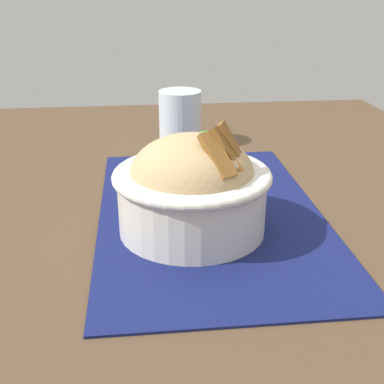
{
  "coord_description": "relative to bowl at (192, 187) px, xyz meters",
  "views": [
    {
      "loc": [
        -0.62,
        0.11,
        1.01
      ],
      "look_at": [
        -0.07,
        0.04,
        0.77
      ],
      "focal_mm": 47.44,
      "sensor_mm": 36.0,
      "label": 1
    }
  ],
  "objects": [
    {
      "name": "bowl",
      "position": [
        0.0,
        0.0,
        0.0
      ],
      "size": [
        0.21,
        0.21,
        0.14
      ],
      "color": "silver",
      "rests_on": "placemat"
    },
    {
      "name": "drinking_glass",
      "position": [
        0.36,
        -0.02,
        -0.02
      ],
      "size": [
        0.08,
        0.08,
        0.1
      ],
      "color": "silver",
      "rests_on": "table"
    },
    {
      "name": "placemat",
      "position": [
        0.05,
        -0.03,
        -0.06
      ],
      "size": [
        0.48,
        0.29,
        0.0
      ],
      "primitive_type": "cube",
      "rotation": [
        0.0,
        0.0,
        -0.0
      ],
      "color": "#11194C",
      "rests_on": "table"
    },
    {
      "name": "table",
      "position": [
        0.07,
        -0.04,
        -0.12
      ],
      "size": [
        1.22,
        0.93,
        0.71
      ],
      "color": "#4C3826",
      "rests_on": "ground_plane"
    },
    {
      "name": "fork",
      "position": [
        0.16,
        -0.05,
        -0.06
      ],
      "size": [
        0.02,
        0.13,
        0.0
      ],
      "color": "#B7B7B7",
      "rests_on": "placemat"
    }
  ]
}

